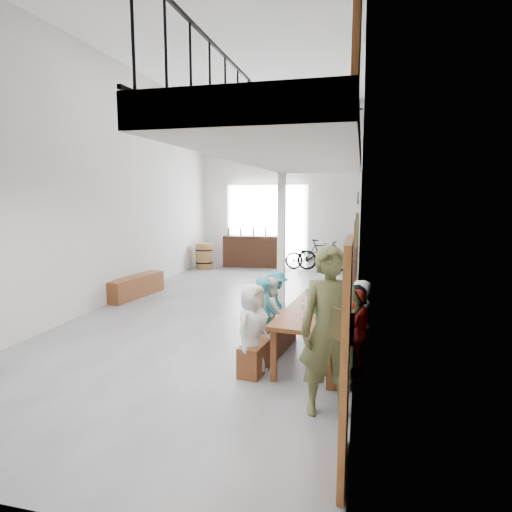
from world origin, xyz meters
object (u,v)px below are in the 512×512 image
(bench_inner, at_px, (270,343))
(side_bench, at_px, (136,286))
(bicycle_near, at_px, (311,256))
(tasting_table, at_px, (318,314))
(host_standing, at_px, (330,331))
(oak_barrel, at_px, (204,256))
(serving_counter, at_px, (253,251))

(bench_inner, relative_size, side_bench, 1.04)
(bench_inner, xyz_separation_m, side_bench, (-3.99, 3.06, 0.04))
(bicycle_near, bearing_deg, side_bench, 140.06)
(bicycle_near, bearing_deg, bench_inner, 179.72)
(tasting_table, relative_size, host_standing, 1.20)
(side_bench, bearing_deg, bench_inner, -37.47)
(host_standing, bearing_deg, tasting_table, 89.16)
(oak_barrel, xyz_separation_m, host_standing, (4.81, -8.74, 0.53))
(bench_inner, bearing_deg, side_bench, 150.39)
(side_bench, bearing_deg, tasting_table, -32.28)
(oak_barrel, xyz_separation_m, bicycle_near, (3.52, 0.64, 0.02))
(oak_barrel, bearing_deg, tasting_table, -57.73)
(oak_barrel, bearing_deg, bench_inner, -62.26)
(serving_counter, bearing_deg, bicycle_near, -10.51)
(serving_counter, bearing_deg, oak_barrel, -157.96)
(tasting_table, relative_size, bicycle_near, 1.36)
(tasting_table, distance_m, oak_barrel, 8.46)
(bench_inner, xyz_separation_m, host_standing, (1.00, -1.50, 0.75))
(bicycle_near, bearing_deg, serving_counter, 83.09)
(tasting_table, xyz_separation_m, serving_counter, (-3.01, 7.95, -0.17))
(side_bench, bearing_deg, serving_counter, 71.28)
(tasting_table, distance_m, bench_inner, 0.87)
(tasting_table, bearing_deg, host_standing, -73.57)
(oak_barrel, distance_m, bicycle_near, 3.58)
(side_bench, height_order, serving_counter, serving_counter)
(oak_barrel, bearing_deg, serving_counter, 28.02)
(bench_inner, distance_m, side_bench, 5.03)
(host_standing, bearing_deg, serving_counter, 97.69)
(oak_barrel, distance_m, host_standing, 9.99)
(serving_counter, distance_m, host_standing, 10.11)
(bench_inner, height_order, side_bench, side_bench)
(oak_barrel, height_order, bicycle_near, bicycle_near)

